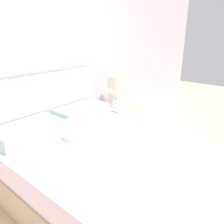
{
  "coord_description": "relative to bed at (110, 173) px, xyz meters",
  "views": [
    {
      "loc": [
        -1.34,
        -2.14,
        1.59
      ],
      "look_at": [
        0.53,
        -0.59,
        0.71
      ],
      "focal_mm": 35.0,
      "sensor_mm": 36.0,
      "label": 1
    }
  ],
  "objects": [
    {
      "name": "table_lamp",
      "position": [
        1.09,
        0.85,
        0.55
      ],
      "size": [
        0.2,
        0.2,
        0.43
      ],
      "color": "#A8B2BC",
      "rests_on": "nightstand"
    },
    {
      "name": "wall_back",
      "position": [
        0.0,
        1.07,
        0.98
      ],
      "size": [
        8.0,
        0.06,
        2.6
      ],
      "color": "white",
      "rests_on": "ground_plane"
    },
    {
      "name": "nightstand",
      "position": [
        1.05,
        0.74,
        -0.03
      ],
      "size": [
        0.45,
        0.5,
        0.58
      ],
      "color": "white",
      "rests_on": "ground_plane"
    },
    {
      "name": "bed",
      "position": [
        0.0,
        0.0,
        0.0
      ],
      "size": [
        1.53,
        2.14,
        1.16
      ],
      "color": "tan",
      "rests_on": "ground_plane"
    },
    {
      "name": "flower_vase",
      "position": [
        0.91,
        0.73,
        0.42
      ],
      "size": [
        0.12,
        0.12,
        0.27
      ],
      "color": "silver",
      "rests_on": "nightstand"
    },
    {
      "name": "ground_plane",
      "position": [
        0.0,
        1.0,
        -0.32
      ],
      "size": [
        12.0,
        12.0,
        0.0
      ],
      "primitive_type": "plane",
      "color": "#CCB28E"
    }
  ]
}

